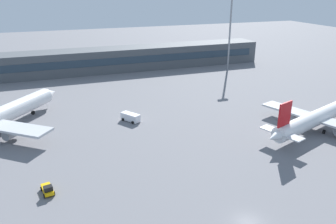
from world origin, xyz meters
name	(u,v)px	position (x,y,z in m)	size (l,w,h in m)	color
ground_plane	(161,124)	(0.00, 40.00, 0.00)	(400.00, 400.00, 0.00)	slate
terminal_building	(113,59)	(0.00, 100.19, 4.50)	(126.58, 12.13, 9.00)	#4C5156
airplane_near	(320,116)	(35.43, 24.41, 3.11)	(39.92, 28.54, 10.21)	white
baggage_tug_yellow	(48,189)	(-27.65, 18.00, 0.80)	(2.35, 3.81, 1.75)	#F2B20C
service_van_white	(131,117)	(-6.70, 44.48, 1.11)	(4.48, 5.46, 2.08)	white
floodlight_tower_west	(230,25)	(45.49, 87.01, 17.68)	(3.20, 0.80, 31.16)	gray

